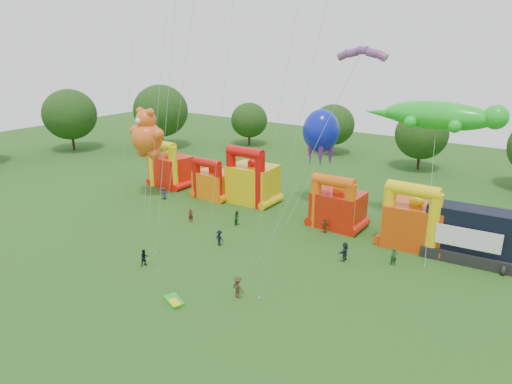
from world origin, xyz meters
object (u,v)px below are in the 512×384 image
Objects in this scene: bouncy_castle_0 at (169,168)px; stage_trailer at (471,235)px; teddy_bear_kite at (147,143)px; gecko_kite at (433,168)px; spectator_4 at (325,226)px; spectator_0 at (164,193)px; octopus_kite at (315,151)px; bouncy_castle_2 at (251,181)px.

bouncy_castle_0 is 0.81× the size of stage_trailer.
teddy_bear_kite is 0.82× the size of gecko_kite.
teddy_bear_kite is 25.30m from spectator_4.
gecko_kite is (-4.81, 2.75, 5.13)m from stage_trailer.
bouncy_castle_0 is 4.27× the size of spectator_0.
spectator_4 is (22.41, 2.09, -0.01)m from spectator_0.
teddy_bear_kite is at bearing -72.04° from bouncy_castle_0.
gecko_kite is 9.35× the size of spectator_4.
teddy_bear_kite is at bearing -155.21° from octopus_kite.
spectator_0 is (-10.07, -5.72, -2.03)m from bouncy_castle_2.
teddy_bear_kite is 7.53× the size of spectator_0.
gecko_kite reaches higher than bouncy_castle_2.
spectator_0 is at bearing -167.75° from gecko_kite.
stage_trailer reaches higher than spectator_0.
bouncy_castle_2 is (13.67, 0.98, 0.25)m from bouncy_castle_0.
bouncy_castle_2 is 0.51× the size of gecko_kite.
bouncy_castle_0 is 4.33× the size of spectator_4.
bouncy_castle_2 is at bearing -176.94° from gecko_kite.
octopus_kite is at bearing 20.11° from spectator_0.
gecko_kite reaches higher than stage_trailer.
stage_trailer is 0.57× the size of gecko_kite.
octopus_kite reaches higher than bouncy_castle_0.
bouncy_castle_2 is at bearing 4.11° from bouncy_castle_0.
spectator_0 is (-31.65, -6.87, -6.85)m from gecko_kite.
gecko_kite is 1.20× the size of octopus_kite.
spectator_0 is at bearing -19.77° from spectator_4.
teddy_bear_kite is (1.72, -5.32, 4.78)m from bouncy_castle_0.
bouncy_castle_0 is at bearing -175.89° from bouncy_castle_2.
bouncy_castle_2 is 11.76m from spectator_0.
bouncy_castle_2 is 4.71× the size of spectator_0.
spectator_4 is (24.28, 2.68, -6.57)m from teddy_bear_kite.
octopus_kite reaches higher than spectator_0.
spectator_4 is (4.80, -6.32, -6.39)m from octopus_kite.
gecko_kite is at bearing 3.06° from bouncy_castle_2.
spectator_0 is at bearing -150.42° from bouncy_castle_2.
bouncy_castle_0 is 0.91× the size of bouncy_castle_2.
stage_trailer is 19.90m from octopus_kite.
octopus_kite is at bearing -77.85° from spectator_4.
stage_trailer is at bearing -3.45° from bouncy_castle_2.
bouncy_castle_0 is 7.36m from teddy_bear_kite.
bouncy_castle_2 reaches higher than stage_trailer.
spectator_4 is at bearing -16.37° from bouncy_castle_2.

